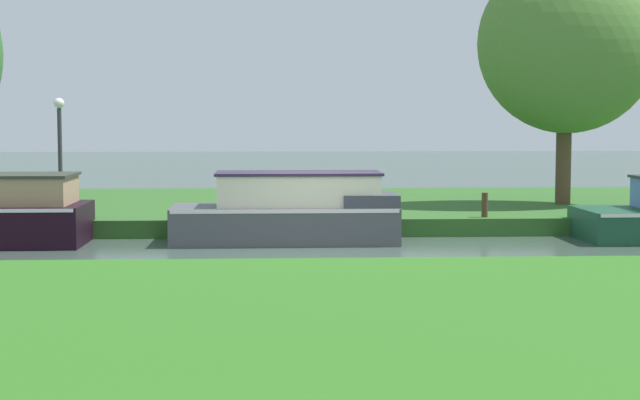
# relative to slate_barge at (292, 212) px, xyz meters

# --- Properties ---
(ground_plane) EXTENTS (120.00, 120.00, 0.00)m
(ground_plane) POSITION_rel_slate_barge_xyz_m (0.47, -1.20, -0.66)
(ground_plane) COLOR #3D5045
(riverbank_far) EXTENTS (72.00, 10.00, 0.40)m
(riverbank_far) POSITION_rel_slate_barge_xyz_m (0.47, 5.80, -0.46)
(riverbank_far) COLOR #2F5D24
(riverbank_far) RESTS_ON ground_plane
(riverbank_near) EXTENTS (72.00, 10.00, 0.40)m
(riverbank_near) POSITION_rel_slate_barge_xyz_m (0.47, -10.20, -0.46)
(riverbank_near) COLOR #2D681D
(riverbank_near) RESTS_ON ground_plane
(slate_barge) EXTENTS (4.74, 1.80, 1.50)m
(slate_barge) POSITION_rel_slate_barge_xyz_m (0.00, 0.00, 0.00)
(slate_barge) COLOR #4A4C51
(slate_barge) RESTS_ON ground_plane
(willow_tree_centre) EXTENTS (4.65, 3.23, 6.41)m
(willow_tree_centre) POSITION_rel_slate_barge_xyz_m (7.15, 4.32, 3.85)
(willow_tree_centre) COLOR brown
(willow_tree_centre) RESTS_ON riverbank_far
(lamp_post) EXTENTS (0.24, 0.24, 2.69)m
(lamp_post) POSITION_rel_slate_barge_xyz_m (-5.34, 2.49, 1.45)
(lamp_post) COLOR #333338
(lamp_post) RESTS_ON riverbank_far
(mooring_post_far) EXTENTS (0.14, 0.14, 0.55)m
(mooring_post_far) POSITION_rel_slate_barge_xyz_m (4.36, 1.18, 0.02)
(mooring_post_far) COLOR #43321F
(mooring_post_far) RESTS_ON riverbank_far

